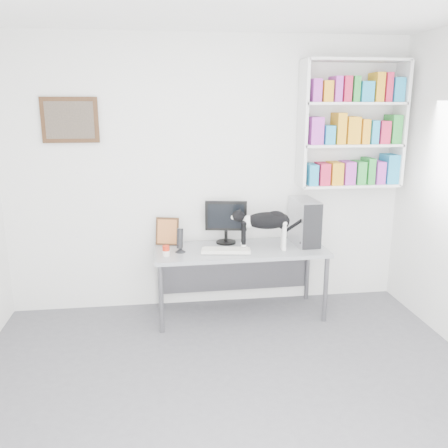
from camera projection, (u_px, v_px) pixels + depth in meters
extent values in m
cube|color=#59595E|center=(241.00, 421.00, 3.15)|extent=(4.00, 4.00, 0.01)
cube|color=silver|center=(209.00, 176.00, 4.74)|extent=(4.00, 0.01, 2.70)
cube|color=silver|center=(352.00, 124.00, 4.65)|extent=(1.03, 0.28, 1.24)
cube|color=#422615|center=(70.00, 120.00, 4.40)|extent=(0.52, 0.04, 0.42)
cube|color=gray|center=(240.00, 282.00, 4.67)|extent=(1.66, 0.67, 0.69)
cube|color=black|center=(226.00, 222.00, 4.71)|extent=(0.44, 0.27, 0.44)
cube|color=beige|center=(226.00, 250.00, 4.46)|extent=(0.48, 0.24, 0.04)
cube|color=#BBBBC0|center=(304.00, 222.00, 4.70)|extent=(0.22, 0.46, 0.45)
cylinder|color=black|center=(180.00, 240.00, 4.44)|extent=(0.14, 0.14, 0.24)
cube|color=#422615|center=(167.00, 231.00, 4.68)|extent=(0.24, 0.14, 0.28)
cylinder|color=red|center=(166.00, 251.00, 4.35)|extent=(0.08, 0.08, 0.10)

